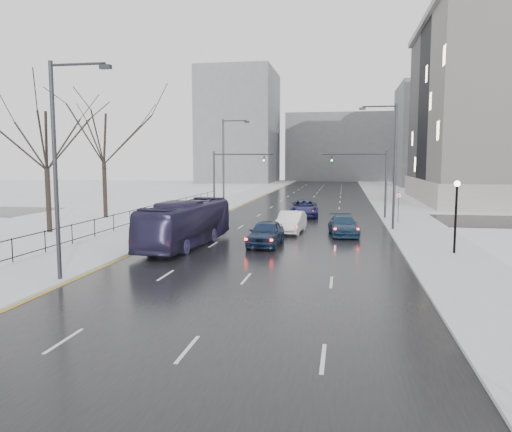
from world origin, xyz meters
The scene contains 23 objects.
road centered at (0.00, 60.00, 0.02)m, with size 16.00×150.00×0.04m, color black.
cross_road centered at (0.00, 48.00, 0.02)m, with size 130.00×10.00×0.04m, color black.
sidewalk_left centered at (-10.50, 60.00, 0.08)m, with size 5.00×150.00×0.16m, color silver.
sidewalk_right centered at (10.50, 60.00, 0.08)m, with size 5.00×150.00×0.16m, color silver.
park_strip centered at (-20.00, 60.00, 0.06)m, with size 14.00×150.00×0.12m, color white.
tree_park_d centered at (-17.80, 34.00, 0.00)m, with size 8.75×8.75×12.50m, color black, non-canonical shape.
tree_park_e centered at (-18.20, 44.00, 0.00)m, with size 9.45×9.45×13.50m, color black, non-canonical shape.
iron_fence centered at (-13.00, 30.00, 0.91)m, with size 0.06×70.00×1.30m.
streetlight_r_mid centered at (8.17, 40.00, 5.62)m, with size 2.95×0.25×10.00m.
streetlight_l_near centered at (-8.17, 20.00, 5.62)m, with size 2.95×0.25×10.00m.
streetlight_l_far centered at (-8.17, 52.00, 5.62)m, with size 2.95×0.25×10.00m.
lamppost_r_mid centered at (11.00, 30.00, 2.94)m, with size 0.36×0.36×4.28m.
mast_signal_right centered at (7.33, 48.00, 4.11)m, with size 6.10×0.33×6.50m.
mast_signal_left centered at (-7.33, 48.00, 4.11)m, with size 6.10×0.33×6.50m.
no_uturn_sign centered at (9.20, 44.00, 2.30)m, with size 0.60×0.06×2.70m.
bldg_far_right centered at (28.00, 115.00, 11.00)m, with size 24.00×20.00×22.00m, color slate.
bldg_far_left centered at (-22.00, 125.00, 14.00)m, with size 18.00×22.00×28.00m, color slate.
bldg_far_center centered at (4.00, 140.00, 9.00)m, with size 30.00×18.00×18.00m, color slate.
bus centered at (-5.60, 30.22, 1.53)m, with size 2.50×10.68×2.97m, color #272243.
sedan_center_near centered at (-0.50, 31.29, 0.87)m, with size 1.95×4.85×1.65m, color #162643.
sedan_right_near centered at (0.50, 37.44, 0.86)m, with size 1.74×4.99×1.64m, color white.
sedan_right_cross centered at (0.60, 48.89, 0.85)m, with size 2.69×5.84×1.62m, color navy.
sedan_right_far centered at (4.51, 36.76, 0.77)m, with size 2.03×5.00×1.45m, color navy.
Camera 1 is at (4.49, -0.70, 5.63)m, focal length 35.00 mm.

